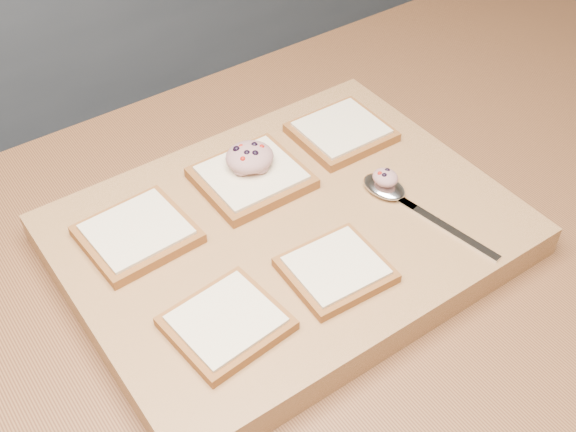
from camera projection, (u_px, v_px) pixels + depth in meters
name	position (u px, v px, depth m)	size (l,w,h in m)	color
cutting_board	(288.00, 235.00, 0.90)	(0.53, 0.40, 0.04)	#B27D4C
bread_far_left	(137.00, 234.00, 0.86)	(0.13, 0.12, 0.02)	#935B26
bread_far_center	(252.00, 177.00, 0.93)	(0.13, 0.12, 0.02)	#935B26
bread_far_right	(341.00, 132.00, 1.00)	(0.12, 0.11, 0.02)	#935B26
bread_near_left	(226.00, 323.00, 0.76)	(0.12, 0.12, 0.02)	#935B26
bread_near_center	(336.00, 269.00, 0.82)	(0.11, 0.11, 0.02)	#935B26
tuna_salad_dollop	(250.00, 157.00, 0.92)	(0.06, 0.06, 0.03)	#B27772
spoon	(393.00, 193.00, 0.91)	(0.06, 0.20, 0.01)	silver
spoon_salad	(385.00, 177.00, 0.91)	(0.03, 0.03, 0.02)	#B27772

